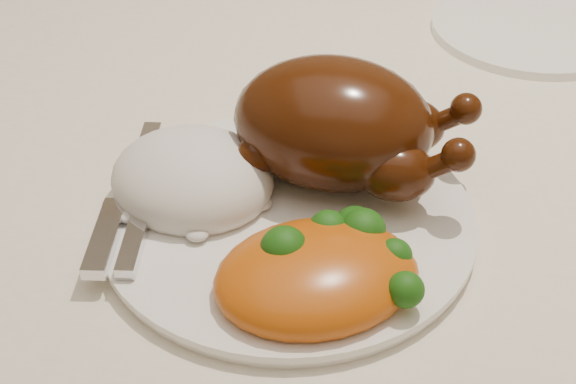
# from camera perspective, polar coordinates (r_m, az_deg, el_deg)

# --- Properties ---
(dining_table) EXTENTS (1.60, 0.90, 0.76)m
(dining_table) POSITION_cam_1_polar(r_m,az_deg,el_deg) (0.81, 9.03, 0.53)
(dining_table) COLOR brown
(dining_table) RESTS_ON floor
(tablecloth) EXTENTS (1.73, 1.03, 0.18)m
(tablecloth) POSITION_cam_1_polar(r_m,az_deg,el_deg) (0.77, 9.56, 4.87)
(tablecloth) COLOR beige
(tablecloth) RESTS_ON dining_table
(dinner_plate) EXTENTS (0.32, 0.32, 0.01)m
(dinner_plate) POSITION_cam_1_polar(r_m,az_deg,el_deg) (0.59, 0.00, -1.98)
(dinner_plate) COLOR white
(dinner_plate) RESTS_ON tablecloth
(side_plate) EXTENTS (0.25, 0.25, 0.01)m
(side_plate) POSITION_cam_1_polar(r_m,az_deg,el_deg) (0.89, 16.86, 11.05)
(side_plate) COLOR white
(side_plate) RESTS_ON tablecloth
(roast_chicken) EXTENTS (0.19, 0.13, 0.10)m
(roast_chicken) POSITION_cam_1_polar(r_m,az_deg,el_deg) (0.60, 3.63, 4.83)
(roast_chicken) COLOR #3E1706
(roast_chicken) RESTS_ON dinner_plate
(rice_mound) EXTENTS (0.15, 0.14, 0.06)m
(rice_mound) POSITION_cam_1_polar(r_m,az_deg,el_deg) (0.60, -6.81, 0.90)
(rice_mound) COLOR white
(rice_mound) RESTS_ON dinner_plate
(mac_and_cheese) EXTENTS (0.17, 0.15, 0.05)m
(mac_and_cheese) POSITION_cam_1_polar(r_m,az_deg,el_deg) (0.53, 2.73, -5.58)
(mac_and_cheese) COLOR #C1510C
(mac_and_cheese) RESTS_ON dinner_plate
(cutlery) EXTENTS (0.04, 0.19, 0.01)m
(cutlery) POSITION_cam_1_polar(r_m,az_deg,el_deg) (0.59, -11.14, -1.42)
(cutlery) COLOR silver
(cutlery) RESTS_ON dinner_plate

